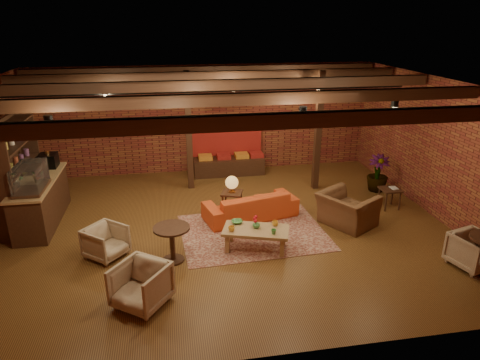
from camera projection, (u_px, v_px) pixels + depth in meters
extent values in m
plane|color=#422510|center=(225.00, 228.00, 9.68)|extent=(10.00, 10.00, 0.00)
cube|color=black|center=(223.00, 85.00, 8.54)|extent=(10.00, 8.00, 0.02)
cube|color=maroon|center=(206.00, 119.00, 12.79)|extent=(10.00, 0.02, 3.20)
cube|color=maroon|center=(267.00, 258.00, 5.42)|extent=(10.00, 0.02, 3.20)
cube|color=maroon|center=(438.00, 149.00, 9.90)|extent=(0.02, 8.00, 3.20)
cylinder|color=black|center=(214.00, 90.00, 10.13)|extent=(9.60, 0.12, 0.12)
cube|color=black|center=(189.00, 132.00, 11.41)|extent=(0.16, 0.16, 3.20)
cube|color=black|center=(318.00, 132.00, 11.39)|extent=(0.16, 0.16, 3.20)
imported|color=#337F33|center=(43.00, 170.00, 9.71)|extent=(0.35, 0.39, 0.30)
cube|color=orange|center=(230.00, 99.00, 11.79)|extent=(0.86, 0.06, 0.30)
cube|color=maroon|center=(253.00, 232.00, 9.47)|extent=(3.24, 2.54, 0.01)
imported|color=#C5421B|center=(251.00, 205.00, 10.07)|extent=(2.32, 1.35, 0.64)
cube|color=olive|center=(256.00, 230.00, 8.65)|extent=(1.46, 1.04, 0.06)
cube|color=olive|center=(227.00, 244.00, 8.59)|extent=(0.08, 0.08, 0.39)
cube|color=olive|center=(282.00, 248.00, 8.44)|extent=(0.08, 0.08, 0.39)
cube|color=olive|center=(231.00, 233.00, 9.02)|extent=(0.08, 0.08, 0.39)
cube|color=olive|center=(283.00, 237.00, 8.87)|extent=(0.08, 0.08, 0.39)
imported|color=gold|center=(231.00, 229.00, 8.54)|extent=(0.17, 0.17, 0.10)
imported|color=#458C40|center=(274.00, 232.00, 8.42)|extent=(0.13, 0.13, 0.10)
imported|color=gold|center=(275.00, 223.00, 8.76)|extent=(0.17, 0.17, 0.10)
imported|color=#458C40|center=(237.00, 222.00, 8.88)|extent=(0.29, 0.29, 0.06)
imported|color=#458C40|center=(256.00, 225.00, 8.66)|extent=(0.16, 0.16, 0.13)
sphere|color=red|center=(256.00, 219.00, 8.61)|extent=(0.10, 0.10, 0.10)
cube|color=black|center=(232.00, 193.00, 10.15)|extent=(0.60, 0.60, 0.04)
cylinder|color=black|center=(232.00, 204.00, 10.25)|extent=(0.04, 0.04, 0.53)
cylinder|color=#AA7038|center=(232.00, 192.00, 10.13)|extent=(0.16, 0.16, 0.02)
cylinder|color=#AA7038|center=(232.00, 189.00, 10.11)|extent=(0.04, 0.04, 0.22)
sphere|color=#C37C2D|center=(232.00, 182.00, 10.05)|extent=(0.31, 0.31, 0.31)
cylinder|color=black|center=(171.00, 228.00, 8.12)|extent=(0.70, 0.70, 0.04)
cylinder|color=black|center=(172.00, 244.00, 8.24)|extent=(0.10, 0.10, 0.68)
cylinder|color=black|center=(173.00, 260.00, 8.36)|extent=(0.42, 0.42, 0.04)
imported|color=beige|center=(106.00, 240.00, 8.39)|extent=(0.94, 0.94, 0.71)
imported|color=beige|center=(141.00, 283.00, 6.95)|extent=(1.07, 1.06, 0.81)
imported|color=brown|center=(347.00, 204.00, 9.65)|extent=(1.24, 1.38, 1.01)
cube|color=black|center=(390.00, 189.00, 10.53)|extent=(0.46, 0.46, 0.04)
cylinder|color=black|center=(389.00, 199.00, 10.62)|extent=(0.04, 0.04, 0.47)
imported|color=black|center=(391.00, 188.00, 10.52)|extent=(0.17, 0.23, 0.02)
imported|color=beige|center=(473.00, 249.00, 8.04)|extent=(0.87, 0.84, 0.74)
imported|color=#4C7F4C|center=(382.00, 137.00, 11.23)|extent=(2.11, 2.11, 3.01)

